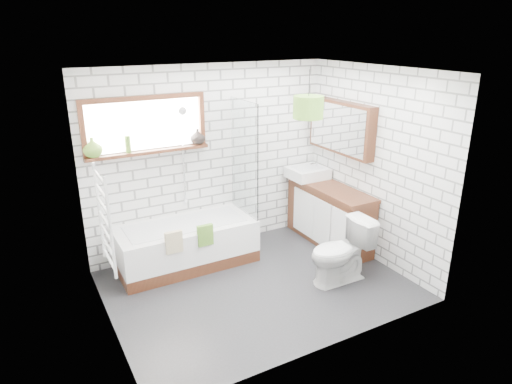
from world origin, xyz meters
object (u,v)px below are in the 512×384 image
toilet (341,252)px  pendant (308,107)px  vanity (329,215)px  bathtub (186,244)px  basin (308,173)px

toilet → pendant: pendant is taller
vanity → toilet: size_ratio=1.90×
toilet → pendant: size_ratio=2.36×
vanity → pendant: size_ratio=4.47×
bathtub → basin: size_ratio=3.30×
vanity → pendant: 2.00m
toilet → bathtub: bearing=-130.4°
bathtub → pendant: (1.12, -1.01, 1.82)m
bathtub → pendant: pendant is taller
vanity → pendant: pendant is taller
basin → vanity: bearing=-82.8°
toilet → pendant: 1.77m
toilet → pendant: bearing=-128.7°
pendant → basin: bearing=53.5°
bathtub → basin: (1.95, 0.11, 0.64)m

